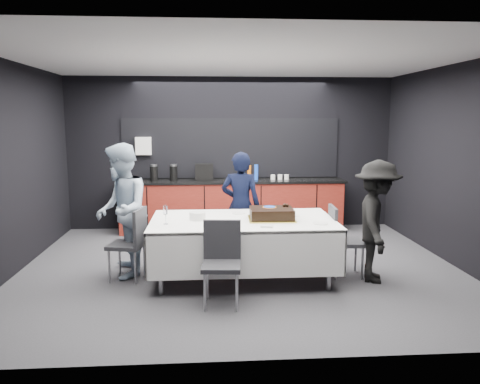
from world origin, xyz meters
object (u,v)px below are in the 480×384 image
object	(u,v)px
party_table	(243,230)
person_center	(241,206)
cake_assembly	(272,214)
chair_near	(222,256)
champagne_flute	(165,211)
person_left	(121,211)
chair_right	(341,236)
chair_left	(132,239)
person_right	(377,221)
plate_stack	(198,216)

from	to	relation	value
party_table	person_center	world-z (taller)	person_center
cake_assembly	chair_near	xyz separation A→B (m)	(-0.66, -0.76, -0.32)
party_table	person_center	bearing A→B (deg)	87.58
champagne_flute	person_left	xyz separation A→B (m)	(-0.60, 0.44, -0.07)
chair_near	chair_right	bearing A→B (deg)	27.07
party_table	person_left	world-z (taller)	person_left
chair_left	person_right	distance (m)	3.09
champagne_flute	person_right	world-z (taller)	person_right
party_table	person_right	bearing A→B (deg)	-6.99
chair_right	chair_left	bearing A→B (deg)	179.23
chair_left	chair_near	distance (m)	1.39
chair_right	chair_near	size ratio (longest dim) A/B	1.00
plate_stack	chair_near	xyz separation A→B (m)	(0.28, -0.80, -0.30)
champagne_flute	chair_near	world-z (taller)	champagne_flute
plate_stack	person_right	world-z (taller)	person_right
chair_near	person_left	distance (m)	1.65
person_center	person_right	bearing A→B (deg)	159.51
person_center	person_left	world-z (taller)	person_left
champagne_flute	chair_left	size ratio (longest dim) A/B	0.24
person_center	person_right	size ratio (longest dim) A/B	1.02
chair_near	person_center	bearing A→B (deg)	78.82
cake_assembly	party_table	bearing A→B (deg)	174.01
chair_left	person_right	bearing A→B (deg)	-4.54
party_table	chair_right	bearing A→B (deg)	0.14
chair_near	person_right	distance (m)	2.07
chair_near	person_center	xyz separation A→B (m)	(0.33, 1.68, 0.25)
chair_near	person_right	bearing A→B (deg)	16.87
party_table	chair_near	size ratio (longest dim) A/B	2.51
chair_right	chair_near	distance (m)	1.77
plate_stack	person_center	size ratio (longest dim) A/B	0.13
chair_left	chair_near	size ratio (longest dim) A/B	1.00
cake_assembly	chair_near	world-z (taller)	cake_assembly
plate_stack	person_left	bearing A→B (deg)	167.96
person_right	chair_right	bearing A→B (deg)	79.46
champagne_flute	chair_near	bearing A→B (deg)	-41.13
party_table	chair_right	world-z (taller)	chair_right
chair_near	person_left	xyz separation A→B (m)	(-1.26, 1.01, 0.33)
chair_left	person_center	distance (m)	1.69
plate_stack	chair_near	size ratio (longest dim) A/B	0.22
cake_assembly	chair_near	distance (m)	1.06
party_table	cake_assembly	xyz separation A→B (m)	(0.36, -0.04, 0.21)
chair_left	person_left	distance (m)	0.40
cake_assembly	person_left	size ratio (longest dim) A/B	0.34
plate_stack	chair_left	xyz separation A→B (m)	(-0.83, 0.04, -0.30)
cake_assembly	chair_right	world-z (taller)	cake_assembly
cake_assembly	chair_right	size ratio (longest dim) A/B	0.64
cake_assembly	plate_stack	size ratio (longest dim) A/B	2.94
party_table	cake_assembly	world-z (taller)	cake_assembly
person_center	champagne_flute	bearing A→B (deg)	61.11
cake_assembly	champagne_flute	xyz separation A→B (m)	(-1.32, -0.19, 0.09)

